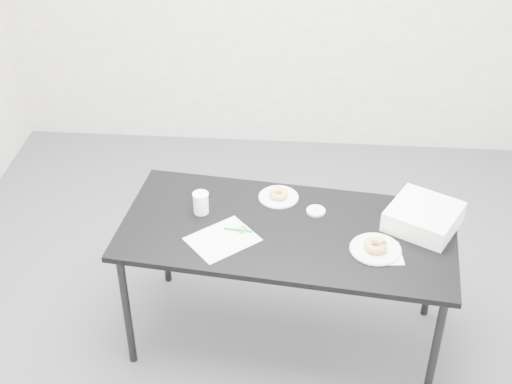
# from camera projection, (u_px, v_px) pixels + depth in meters

# --- Properties ---
(floor) EXTENTS (4.00, 4.00, 0.00)m
(floor) POSITION_uv_depth(u_px,v_px,m) (252.00, 316.00, 4.15)
(floor) COLOR #45464A
(floor) RESTS_ON ground
(table) EXTENTS (1.75, 0.97, 0.77)m
(table) POSITION_uv_depth(u_px,v_px,m) (287.00, 237.00, 3.62)
(table) COLOR black
(table) RESTS_ON floor
(scorecard) EXTENTS (0.40, 0.39, 0.00)m
(scorecard) POSITION_uv_depth(u_px,v_px,m) (223.00, 239.00, 3.51)
(scorecard) COLOR white
(scorecard) RESTS_ON table
(logo_patch) EXTENTS (0.07, 0.07, 0.00)m
(logo_patch) POSITION_uv_depth(u_px,v_px,m) (242.00, 230.00, 3.57)
(logo_patch) COLOR green
(logo_patch) RESTS_ON scorecard
(pen) EXTENTS (0.15, 0.03, 0.01)m
(pen) POSITION_uv_depth(u_px,v_px,m) (238.00, 230.00, 3.56)
(pen) COLOR #0C8447
(pen) RESTS_ON scorecard
(napkin) EXTENTS (0.19, 0.19, 0.00)m
(napkin) POSITION_uv_depth(u_px,v_px,m) (384.00, 254.00, 3.42)
(napkin) COLOR white
(napkin) RESTS_ON table
(plate_near) EXTENTS (0.25, 0.25, 0.01)m
(plate_near) POSITION_uv_depth(u_px,v_px,m) (375.00, 249.00, 3.44)
(plate_near) COLOR white
(plate_near) RESTS_ON napkin
(donut_near) EXTENTS (0.12, 0.12, 0.04)m
(donut_near) POSITION_uv_depth(u_px,v_px,m) (376.00, 245.00, 3.42)
(donut_near) COLOR gold
(donut_near) RESTS_ON plate_near
(plate_far) EXTENTS (0.21, 0.21, 0.01)m
(plate_far) POSITION_uv_depth(u_px,v_px,m) (279.00, 197.00, 3.80)
(plate_far) COLOR white
(plate_far) RESTS_ON table
(donut_far) EXTENTS (0.13, 0.13, 0.03)m
(donut_far) POSITION_uv_depth(u_px,v_px,m) (279.00, 194.00, 3.79)
(donut_far) COLOR gold
(donut_far) RESTS_ON plate_far
(coffee_cup) EXTENTS (0.08, 0.08, 0.12)m
(coffee_cup) POSITION_uv_depth(u_px,v_px,m) (201.00, 203.00, 3.66)
(coffee_cup) COLOR white
(coffee_cup) RESTS_ON table
(cup_lid) EXTENTS (0.10, 0.10, 0.01)m
(cup_lid) POSITION_uv_depth(u_px,v_px,m) (316.00, 211.00, 3.69)
(cup_lid) COLOR white
(cup_lid) RESTS_ON table
(bakery_box) EXTENTS (0.44, 0.44, 0.11)m
(bakery_box) POSITION_uv_depth(u_px,v_px,m) (424.00, 217.00, 3.57)
(bakery_box) COLOR white
(bakery_box) RESTS_ON table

